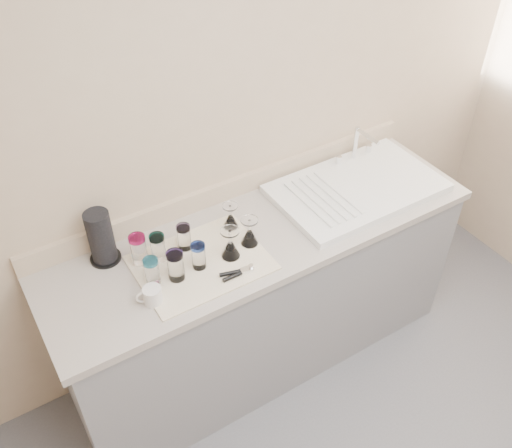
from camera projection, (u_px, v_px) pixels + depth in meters
counter_unit at (262, 296)px, 2.89m from camera, size 2.06×0.62×0.90m
sink_unit at (357, 187)px, 2.81m from camera, size 0.82×0.50×0.22m
dish_towel at (201, 263)px, 2.43m from camera, size 0.55×0.42×0.01m
tumbler_teal at (139, 249)px, 2.39m from camera, size 0.07×0.07×0.14m
tumbler_cyan at (158, 247)px, 2.40m from camera, size 0.07×0.07×0.13m
tumbler_purple at (184, 237)px, 2.46m from camera, size 0.06×0.06×0.12m
tumbler_magenta at (152, 271)px, 2.30m from camera, size 0.06×0.06×0.13m
tumbler_blue at (176, 265)px, 2.31m from camera, size 0.07×0.07×0.14m
tumbler_lavender at (199, 256)px, 2.37m from camera, size 0.06×0.06×0.12m
goblet_back_right at (231, 220)px, 2.58m from camera, size 0.07×0.07×0.13m
goblet_front_left at (230, 247)px, 2.43m from camera, size 0.08×0.08×0.15m
goblet_front_right at (250, 235)px, 2.49m from camera, size 0.08×0.08×0.14m
can_opener at (237, 273)px, 2.37m from camera, size 0.14×0.06×0.02m
white_mug at (152, 296)px, 2.24m from camera, size 0.11×0.09×0.08m
paper_towel_roll at (101, 238)px, 2.38m from camera, size 0.13×0.13×0.25m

